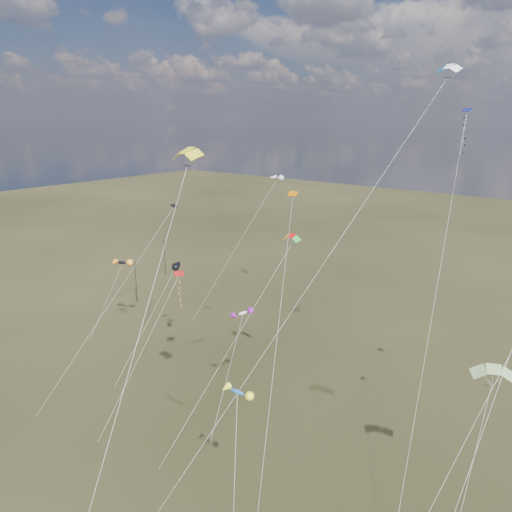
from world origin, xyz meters
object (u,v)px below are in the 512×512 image
Objects in this scene: parafoil_yellow at (186,153)px; utility_pole_near at (136,281)px; utility_pole_far at (165,257)px; novelty_black_orange at (122,263)px.

utility_pole_near is at bearing 148.65° from parafoil_yellow.
utility_pole_far is at bearing 119.74° from utility_pole_near.
novelty_black_orange is (16.35, -22.46, 7.44)m from utility_pole_far.
parafoil_yellow is at bearing -38.28° from utility_pole_far.
utility_pole_near is 0.66× the size of novelty_black_orange.
utility_pole_near is at bearing 134.63° from novelty_black_orange.
novelty_black_orange reaches higher than utility_pole_far.
utility_pole_near is 16.12m from utility_pole_far.
parafoil_yellow reaches higher than utility_pole_near.
parafoil_yellow is 2.61× the size of novelty_black_orange.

